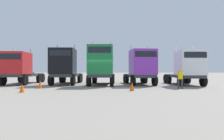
{
  "coord_description": "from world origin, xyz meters",
  "views": [
    {
      "loc": [
        1.83,
        -17.4,
        1.55
      ],
      "look_at": [
        1.07,
        2.63,
        1.57
      ],
      "focal_mm": 28.82,
      "sensor_mm": 36.0,
      "label": 1
    }
  ],
  "objects_px": {
    "semi_truck_red": "(20,68)",
    "semi_truck_green": "(101,65)",
    "visitor_in_hivis": "(180,77)",
    "traffic_cone_mid": "(22,88)",
    "semi_truck_white": "(187,68)",
    "semi_truck_black": "(65,66)",
    "traffic_cone_near": "(132,87)",
    "semi_truck_purple": "(141,67)",
    "traffic_cone_far": "(40,84)"
  },
  "relations": [
    {
      "from": "traffic_cone_near",
      "to": "traffic_cone_far",
      "type": "bearing_deg",
      "value": 168.28
    },
    {
      "from": "semi_truck_white",
      "to": "traffic_cone_mid",
      "type": "relative_size",
      "value": 9.75
    },
    {
      "from": "traffic_cone_mid",
      "to": "traffic_cone_near",
      "type": "bearing_deg",
      "value": 9.18
    },
    {
      "from": "semi_truck_white",
      "to": "visitor_in_hivis",
      "type": "xyz_separation_m",
      "value": [
        -1.84,
        -3.39,
        -0.86
      ]
    },
    {
      "from": "semi_truck_black",
      "to": "semi_truck_white",
      "type": "xyz_separation_m",
      "value": [
        12.78,
        -0.45,
        -0.13
      ]
    },
    {
      "from": "semi_truck_green",
      "to": "visitor_in_hivis",
      "type": "height_order",
      "value": "semi_truck_green"
    },
    {
      "from": "semi_truck_green",
      "to": "visitor_in_hivis",
      "type": "bearing_deg",
      "value": 66.3
    },
    {
      "from": "visitor_in_hivis",
      "to": "traffic_cone_mid",
      "type": "bearing_deg",
      "value": 123.59
    },
    {
      "from": "semi_truck_white",
      "to": "semi_truck_black",
      "type": "bearing_deg",
      "value": -94.65
    },
    {
      "from": "semi_truck_red",
      "to": "traffic_cone_near",
      "type": "relative_size",
      "value": 10.14
    },
    {
      "from": "traffic_cone_mid",
      "to": "semi_truck_black",
      "type": "bearing_deg",
      "value": 82.14
    },
    {
      "from": "traffic_cone_far",
      "to": "semi_truck_white",
      "type": "bearing_deg",
      "value": 14.41
    },
    {
      "from": "semi_truck_purple",
      "to": "semi_truck_black",
      "type": "bearing_deg",
      "value": -98.72
    },
    {
      "from": "semi_truck_green",
      "to": "semi_truck_purple",
      "type": "bearing_deg",
      "value": 99.77
    },
    {
      "from": "semi_truck_black",
      "to": "visitor_in_hivis",
      "type": "xyz_separation_m",
      "value": [
        10.94,
        -3.85,
        -0.99
      ]
    },
    {
      "from": "semi_truck_purple",
      "to": "semi_truck_white",
      "type": "distance_m",
      "value": 4.66
    },
    {
      "from": "semi_truck_red",
      "to": "traffic_cone_far",
      "type": "xyz_separation_m",
      "value": [
        4.04,
        -3.97,
        -1.47
      ]
    },
    {
      "from": "semi_truck_green",
      "to": "semi_truck_purple",
      "type": "height_order",
      "value": "semi_truck_green"
    },
    {
      "from": "traffic_cone_near",
      "to": "traffic_cone_far",
      "type": "xyz_separation_m",
      "value": [
        -7.72,
        1.6,
        0.01
      ]
    },
    {
      "from": "semi_truck_white",
      "to": "traffic_cone_near",
      "type": "distance_m",
      "value": 8.03
    },
    {
      "from": "semi_truck_black",
      "to": "semi_truck_green",
      "type": "distance_m",
      "value": 4.11
    },
    {
      "from": "semi_truck_red",
      "to": "semi_truck_black",
      "type": "relative_size",
      "value": 0.99
    },
    {
      "from": "semi_truck_red",
      "to": "semi_truck_green",
      "type": "height_order",
      "value": "semi_truck_green"
    },
    {
      "from": "semi_truck_red",
      "to": "semi_truck_green",
      "type": "bearing_deg",
      "value": 80.37
    },
    {
      "from": "traffic_cone_mid",
      "to": "traffic_cone_far",
      "type": "bearing_deg",
      "value": 89.82
    },
    {
      "from": "traffic_cone_near",
      "to": "visitor_in_hivis",
      "type": "bearing_deg",
      "value": 22.66
    },
    {
      "from": "visitor_in_hivis",
      "to": "traffic_cone_near",
      "type": "height_order",
      "value": "visitor_in_hivis"
    },
    {
      "from": "semi_truck_purple",
      "to": "traffic_cone_far",
      "type": "xyz_separation_m",
      "value": [
        -9.07,
        -3.85,
        -1.57
      ]
    },
    {
      "from": "visitor_in_hivis",
      "to": "traffic_cone_mid",
      "type": "height_order",
      "value": "visitor_in_hivis"
    },
    {
      "from": "semi_truck_white",
      "to": "semi_truck_red",
      "type": "bearing_deg",
      "value": -94.06
    },
    {
      "from": "semi_truck_red",
      "to": "traffic_cone_mid",
      "type": "distance_m",
      "value": 8.07
    },
    {
      "from": "semi_truck_green",
      "to": "traffic_cone_mid",
      "type": "bearing_deg",
      "value": -40.19
    },
    {
      "from": "visitor_in_hivis",
      "to": "traffic_cone_far",
      "type": "xyz_separation_m",
      "value": [
        -11.87,
        -0.13,
        -0.63
      ]
    },
    {
      "from": "traffic_cone_far",
      "to": "traffic_cone_mid",
      "type": "bearing_deg",
      "value": -90.18
    },
    {
      "from": "traffic_cone_mid",
      "to": "semi_truck_green",
      "type": "bearing_deg",
      "value": 50.22
    },
    {
      "from": "semi_truck_black",
      "to": "semi_truck_white",
      "type": "height_order",
      "value": "semi_truck_black"
    },
    {
      "from": "traffic_cone_mid",
      "to": "traffic_cone_far",
      "type": "distance_m",
      "value": 2.85
    },
    {
      "from": "semi_truck_red",
      "to": "visitor_in_hivis",
      "type": "distance_m",
      "value": 16.39
    },
    {
      "from": "traffic_cone_mid",
      "to": "semi_truck_red",
      "type": "bearing_deg",
      "value": 120.58
    },
    {
      "from": "semi_truck_black",
      "to": "traffic_cone_mid",
      "type": "bearing_deg",
      "value": -11.15
    },
    {
      "from": "semi_truck_purple",
      "to": "traffic_cone_near",
      "type": "height_order",
      "value": "semi_truck_purple"
    },
    {
      "from": "semi_truck_black",
      "to": "visitor_in_hivis",
      "type": "height_order",
      "value": "semi_truck_black"
    },
    {
      "from": "semi_truck_purple",
      "to": "semi_truck_white",
      "type": "relative_size",
      "value": 1.01
    },
    {
      "from": "semi_truck_red",
      "to": "semi_truck_purple",
      "type": "height_order",
      "value": "semi_truck_purple"
    },
    {
      "from": "semi_truck_red",
      "to": "semi_truck_white",
      "type": "distance_m",
      "value": 17.77
    },
    {
      "from": "semi_truck_green",
      "to": "visitor_in_hivis",
      "type": "xyz_separation_m",
      "value": [
        6.92,
        -2.98,
        -1.07
      ]
    },
    {
      "from": "semi_truck_black",
      "to": "semi_truck_green",
      "type": "height_order",
      "value": "semi_truck_green"
    },
    {
      "from": "visitor_in_hivis",
      "to": "semi_truck_red",
      "type": "bearing_deg",
      "value": 95.94
    },
    {
      "from": "visitor_in_hivis",
      "to": "semi_truck_green",
      "type": "bearing_deg",
      "value": 86.22
    },
    {
      "from": "semi_truck_purple",
      "to": "semi_truck_white",
      "type": "bearing_deg",
      "value": 78.2
    }
  ]
}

